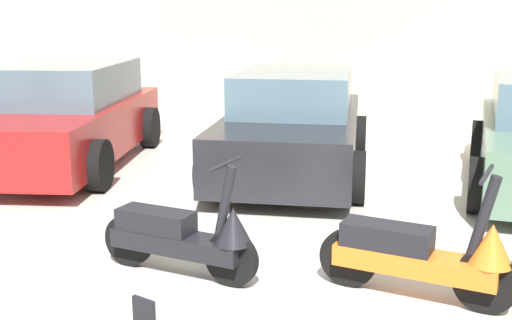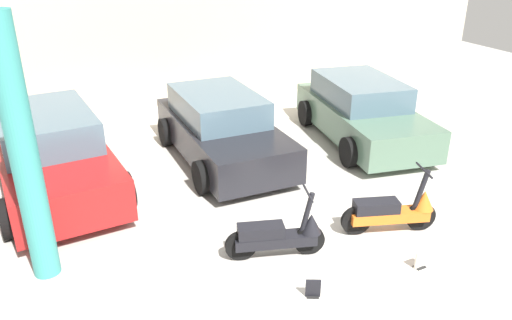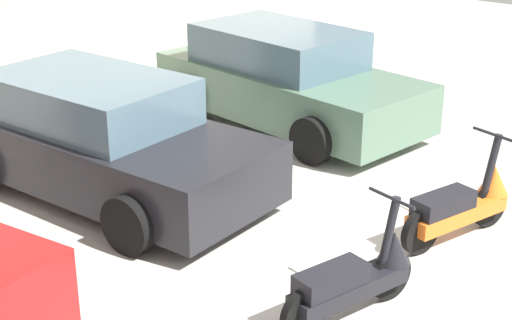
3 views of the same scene
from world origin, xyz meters
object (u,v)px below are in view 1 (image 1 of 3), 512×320
at_px(car_rear_left, 65,117).
at_px(car_rear_center, 293,125).
at_px(scooter_front_right, 424,254).
at_px(placard_near_left_scooter, 144,318).
at_px(scooter_front_left, 184,235).

xyz_separation_m(car_rear_left, car_rear_center, (3.35, 0.13, -0.03)).
xyz_separation_m(scooter_front_right, placard_near_left_scooter, (-1.94, -0.93, -0.27)).
relative_size(scooter_front_left, car_rear_center, 0.35).
xyz_separation_m(car_rear_center, placard_near_left_scooter, (-0.37, -4.76, -0.56)).
bearing_deg(scooter_front_left, scooter_front_right, 11.79).
bearing_deg(placard_near_left_scooter, scooter_front_left, 90.98).
height_order(car_rear_center, placard_near_left_scooter, car_rear_center).
xyz_separation_m(car_rear_left, placard_near_left_scooter, (2.98, -4.63, -0.59)).
xyz_separation_m(scooter_front_left, car_rear_left, (-2.96, 3.62, 0.33)).
relative_size(scooter_front_left, scooter_front_right, 0.96).
xyz_separation_m(scooter_front_left, scooter_front_right, (1.96, -0.08, 0.02)).
relative_size(scooter_front_right, placard_near_left_scooter, 5.84).
bearing_deg(car_rear_center, scooter_front_left, -7.65).
height_order(scooter_front_left, placard_near_left_scooter, scooter_front_left).
relative_size(scooter_front_left, car_rear_left, 0.33).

